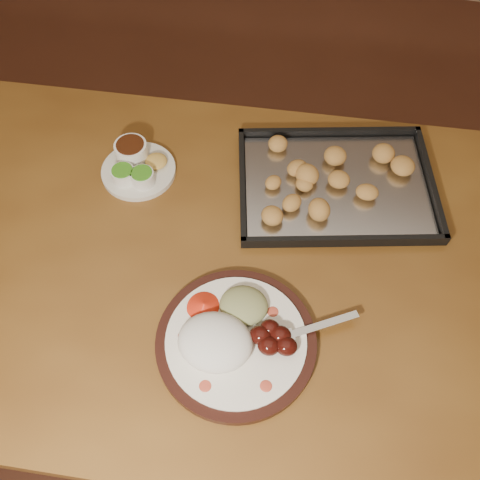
# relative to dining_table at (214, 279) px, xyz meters

# --- Properties ---
(ground) EXTENTS (4.00, 4.00, 0.00)m
(ground) POSITION_rel_dining_table_xyz_m (-0.08, 0.29, -0.65)
(ground) COLOR #562C1D
(ground) RESTS_ON ground
(dining_table) EXTENTS (1.57, 1.02, 0.75)m
(dining_table) POSITION_rel_dining_table_xyz_m (0.00, 0.00, 0.00)
(dining_table) COLOR brown
(dining_table) RESTS_ON ground
(dinner_plate) EXTENTS (0.37, 0.30, 0.07)m
(dinner_plate) POSITION_rel_dining_table_xyz_m (0.09, -0.17, 0.12)
(dinner_plate) COLOR black
(dinner_plate) RESTS_ON dining_table
(condiment_saucer) EXTENTS (0.17, 0.17, 0.06)m
(condiment_saucer) POSITION_rel_dining_table_xyz_m (-0.23, 0.18, 0.12)
(condiment_saucer) COLOR silver
(condiment_saucer) RESTS_ON dining_table
(baking_tray) EXTENTS (0.50, 0.42, 0.05)m
(baking_tray) POSITION_rel_dining_table_xyz_m (0.22, 0.24, 0.11)
(baking_tray) COLOR black
(baking_tray) RESTS_ON dining_table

